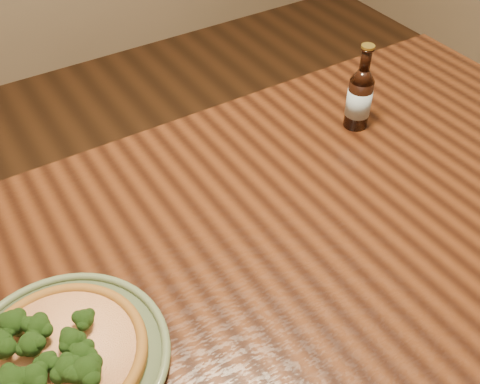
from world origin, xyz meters
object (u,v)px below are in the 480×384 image
pizza (58,354)px  table (287,274)px  beer_bottle (359,97)px  plate (63,359)px

pizza → table: bearing=2.8°
table → beer_bottle: (0.34, 0.21, 0.17)m
table → pizza: (-0.44, -0.02, 0.12)m
pizza → beer_bottle: (0.77, 0.24, 0.04)m
plate → beer_bottle: size_ratio=1.60×
plate → beer_bottle: beer_bottle is taller
plate → pizza: pizza is taller
pizza → beer_bottle: 0.81m
plate → pizza: 0.02m
table → pizza: size_ratio=6.27×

